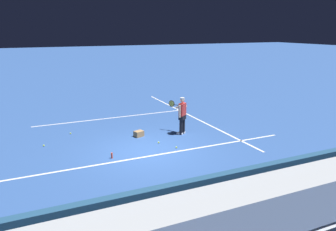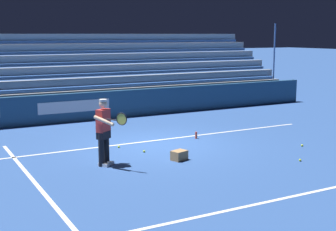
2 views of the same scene
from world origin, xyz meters
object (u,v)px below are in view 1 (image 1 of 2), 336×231
object	(u,v)px
tennis_ball_stray_back	(176,147)
tennis_ball_on_baseline	(70,133)
water_bottle	(112,156)
tennis_player	(182,115)
tennis_ball_far_right	(44,146)
ball_box_cardboard	(139,134)
tennis_ball_near_player	(159,142)

from	to	relation	value
tennis_ball_stray_back	tennis_ball_on_baseline	bearing A→B (deg)	134.73
tennis_ball_stray_back	water_bottle	world-z (taller)	water_bottle
tennis_ball_on_baseline	water_bottle	bearing A→B (deg)	-75.10
tennis_player	tennis_ball_far_right	distance (m)	6.08
tennis_ball_stray_back	water_bottle	size ratio (longest dim) A/B	0.30
tennis_ball_stray_back	tennis_ball_on_baseline	distance (m)	5.19
ball_box_cardboard	tennis_ball_on_baseline	distance (m)	3.21
ball_box_cardboard	water_bottle	xyz separation A→B (m)	(-1.79, -2.01, -0.02)
tennis_ball_near_player	water_bottle	distance (m)	2.40
water_bottle	ball_box_cardboard	bearing A→B (deg)	48.37
tennis_ball_stray_back	tennis_ball_near_player	bearing A→B (deg)	116.71
tennis_player	tennis_ball_on_baseline	xyz separation A→B (m)	(-4.69, 2.10, -0.86)
tennis_player	tennis_ball_near_player	distance (m)	1.85
tennis_ball_stray_back	tennis_ball_on_baseline	xyz separation A→B (m)	(-3.65, 3.69, 0.00)
tennis_ball_far_right	tennis_player	bearing A→B (deg)	-8.55
tennis_ball_stray_back	tennis_ball_near_player	distance (m)	0.95
tennis_ball_far_right	tennis_ball_on_baseline	bearing A→B (deg)	43.97
ball_box_cardboard	tennis_ball_on_baseline	bearing A→B (deg)	149.21
tennis_ball_stray_back	tennis_ball_near_player	size ratio (longest dim) A/B	1.00
tennis_player	tennis_ball_on_baseline	bearing A→B (deg)	155.84
ball_box_cardboard	tennis_ball_near_player	xyz separation A→B (m)	(0.47, -1.20, -0.10)
ball_box_cardboard	tennis_ball_near_player	bearing A→B (deg)	-68.63
tennis_ball_stray_back	tennis_ball_far_right	xyz separation A→B (m)	(-4.91, 2.48, 0.00)
ball_box_cardboard	tennis_ball_on_baseline	size ratio (longest dim) A/B	6.06
tennis_player	ball_box_cardboard	xyz separation A→B (m)	(-1.94, 0.46, -0.76)
ball_box_cardboard	tennis_ball_stray_back	bearing A→B (deg)	-66.36
ball_box_cardboard	water_bottle	size ratio (longest dim) A/B	1.82
tennis_ball_stray_back	water_bottle	bearing A→B (deg)	179.25
tennis_ball_far_right	tennis_ball_near_player	xyz separation A→B (m)	(4.48, -1.63, 0.00)
tennis_player	water_bottle	size ratio (longest dim) A/B	7.80
tennis_ball_stray_back	tennis_ball_far_right	bearing A→B (deg)	153.22
tennis_ball_far_right	tennis_ball_near_player	bearing A→B (deg)	-19.98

